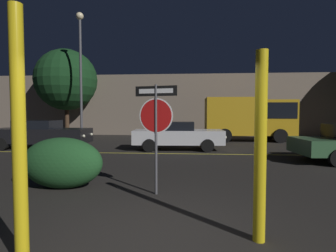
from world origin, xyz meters
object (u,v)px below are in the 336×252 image
Objects in this scene: passing_car_2 at (178,135)px; delivery_truck at (251,116)px; tree_0 at (66,80)px; yellow_pole_left at (19,135)px; yellow_pole_right at (260,147)px; hedge_bush_1 at (62,163)px; passing_car_1 at (40,134)px; stop_sign at (156,117)px; street_lamp at (80,59)px.

delivery_truck reaches higher than passing_car_2.
passing_car_2 is 0.68× the size of tree_0.
delivery_truck is at bearing 67.04° from yellow_pole_left.
yellow_pole_right is 1.36× the size of hedge_bush_1.
tree_0 reaches higher than yellow_pole_left.
passing_car_1 is 0.74× the size of tree_0.
yellow_pole_right is at bearing 42.93° from passing_car_1.
street_lamp reaches higher than stop_sign.
stop_sign is 7.16m from passing_car_2.
passing_car_1 is at bearing 146.11° from stop_sign.
passing_car_1 is at bearing 133.24° from yellow_pole_right.
street_lamp is 3.91m from tree_0.
tree_0 is (-6.31, 13.53, 3.70)m from hedge_bush_1.
tree_0 is at bearing -99.62° from delivery_truck.
yellow_pole_left reaches higher than yellow_pole_right.
passing_car_1 is (-5.43, 9.70, -0.81)m from yellow_pole_left.
passing_car_1 is at bearing -91.55° from passing_car_2.
yellow_pole_left is at bearing -22.98° from delivery_truck.
passing_car_2 reaches higher than hedge_bush_1.
tree_0 is at bearing 113.78° from yellow_pole_left.
delivery_truck is at bearing -9.60° from tree_0.
street_lamp reaches higher than passing_car_1.
tree_0 is at bearing 115.02° from hedge_bush_1.
stop_sign is 13.03m from street_lamp.
tree_0 is at bearing 123.07° from yellow_pole_right.
hedge_bush_1 is at bearing 107.94° from yellow_pole_left.
yellow_pole_right is 12.35m from passing_car_1.
passing_car_2 is (2.50, 6.79, 0.10)m from hedge_bush_1.
passing_car_2 is (6.96, 0.10, -0.02)m from passing_car_1.
yellow_pole_right reaches higher than passing_car_2.
passing_car_2 is 0.82× the size of delivery_truck.
passing_car_1 reaches higher than passing_car_2.
yellow_pole_left is (-1.32, -2.72, -0.18)m from stop_sign.
passing_car_2 is at bearing 99.34° from yellow_pole_right.
delivery_truck is at bearing 132.30° from passing_car_2.
yellow_pole_left is 0.63× the size of passing_car_1.
passing_car_1 is (-4.46, 6.69, 0.12)m from hedge_bush_1.
street_lamp reaches higher than passing_car_2.
hedge_bush_1 is 15.38m from tree_0.
stop_sign is 12.50m from delivery_truck.
yellow_pole_right is at bearing 13.30° from yellow_pole_left.
stop_sign is 0.54× the size of passing_car_2.
stop_sign is at bearing -60.22° from street_lamp.
street_lamp is at bearing 110.38° from hedge_bush_1.
stop_sign is at bearing -4.06° from passing_car_2.
stop_sign is at bearing 64.10° from yellow_pole_left.
yellow_pole_right is 0.54× the size of passing_car_1.
street_lamp reaches higher than yellow_pole_right.
passing_car_2 is (0.21, 7.09, -1.01)m from stop_sign.
tree_0 is (-2.38, 2.95, -0.97)m from street_lamp.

